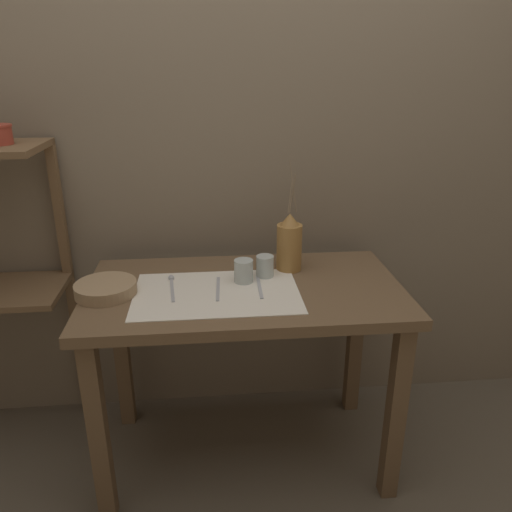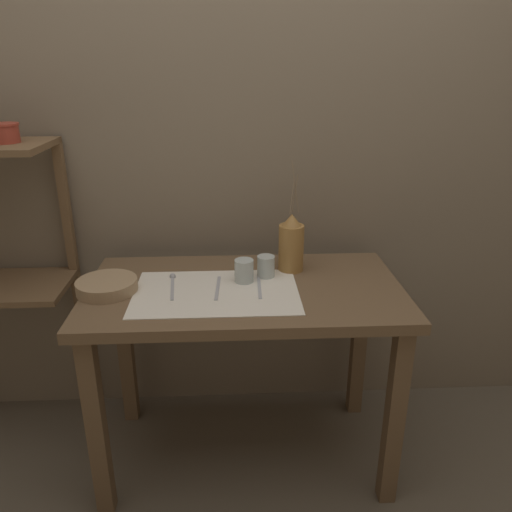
{
  "view_description": "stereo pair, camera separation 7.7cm",
  "coord_description": "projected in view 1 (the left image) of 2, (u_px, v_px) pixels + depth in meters",
  "views": [
    {
      "loc": [
        -0.12,
        -1.68,
        1.55
      ],
      "look_at": [
        0.04,
        0.0,
        0.9
      ],
      "focal_mm": 35.0,
      "sensor_mm": 36.0,
      "label": 1
    },
    {
      "loc": [
        -0.04,
        -1.69,
        1.55
      ],
      "look_at": [
        0.04,
        0.0,
        0.9
      ],
      "focal_mm": 35.0,
      "sensor_mm": 36.0,
      "label": 2
    }
  ],
  "objects": [
    {
      "name": "pitcher_with_flowers",
      "position": [
        289.0,
        244.0,
        1.97
      ],
      "size": [
        0.1,
        0.1,
        0.44
      ],
      "color": "olive",
      "rests_on": "wooden_table"
    },
    {
      "name": "stone_wall_back",
      "position": [
        236.0,
        154.0,
        2.1
      ],
      "size": [
        7.0,
        0.06,
        2.4
      ],
      "color": "#7A6B56",
      "rests_on": "ground_plane"
    },
    {
      "name": "glass_tumbler_far",
      "position": [
        265.0,
        266.0,
        1.92
      ],
      "size": [
        0.07,
        0.07,
        0.08
      ],
      "color": "#B7C1BC",
      "rests_on": "wooden_table"
    },
    {
      "name": "spoon_inner",
      "position": [
        172.0,
        283.0,
        1.87
      ],
      "size": [
        0.04,
        0.21,
        0.02
      ],
      "color": "#A8A8AD",
      "rests_on": "wooden_table"
    },
    {
      "name": "fork_inner",
      "position": [
        259.0,
        287.0,
        1.84
      ],
      "size": [
        0.02,
        0.2,
        0.0
      ],
      "color": "#A8A8AD",
      "rests_on": "wooden_table"
    },
    {
      "name": "linen_cloth",
      "position": [
        217.0,
        293.0,
        1.8
      ],
      "size": [
        0.59,
        0.39,
        0.0
      ],
      "color": "silver",
      "rests_on": "wooden_table"
    },
    {
      "name": "glass_tumbler_near",
      "position": [
        243.0,
        271.0,
        1.87
      ],
      "size": [
        0.07,
        0.07,
        0.09
      ],
      "color": "#B7C1BC",
      "rests_on": "wooden_table"
    },
    {
      "name": "wooden_bowl",
      "position": [
        106.0,
        289.0,
        1.78
      ],
      "size": [
        0.22,
        0.22,
        0.04
      ],
      "color": "#9E7F5B",
      "rests_on": "wooden_table"
    },
    {
      "name": "ground_plane",
      "position": [
        246.0,
        452.0,
        2.13
      ],
      "size": [
        12.0,
        12.0,
        0.0
      ],
      "primitive_type": "plane",
      "color": "brown"
    },
    {
      "name": "wooden_table",
      "position": [
        245.0,
        316.0,
        1.9
      ],
      "size": [
        1.17,
        0.64,
        0.78
      ],
      "color": "brown",
      "rests_on": "ground_plane"
    },
    {
      "name": "knife_center",
      "position": [
        218.0,
        289.0,
        1.82
      ],
      "size": [
        0.02,
        0.2,
        0.0
      ],
      "color": "#A8A8AD",
      "rests_on": "wooden_table"
    }
  ]
}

